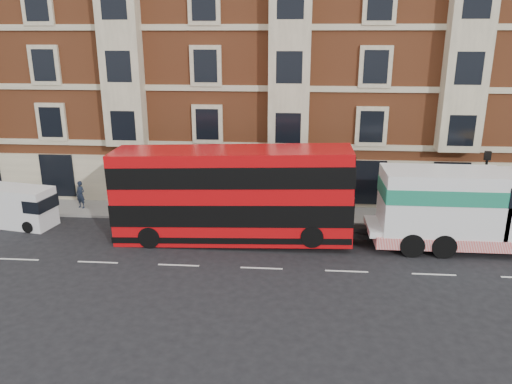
# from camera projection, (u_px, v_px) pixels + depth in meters

# --- Properties ---
(ground) EXTENTS (120.00, 120.00, 0.00)m
(ground) POSITION_uv_depth(u_px,v_px,m) (261.00, 268.00, 23.66)
(ground) COLOR black
(ground) RESTS_ON ground
(sidewalk) EXTENTS (90.00, 3.00, 0.15)m
(sidewalk) POSITION_uv_depth(u_px,v_px,m) (270.00, 213.00, 30.76)
(sidewalk) COLOR slate
(sidewalk) RESTS_ON ground
(victorian_terrace) EXTENTS (45.00, 12.00, 20.40)m
(victorian_terrace) POSITION_uv_depth(u_px,v_px,m) (284.00, 42.00, 34.84)
(victorian_terrace) COLOR brown
(victorian_terrace) RESTS_ON ground
(lamp_post_west) EXTENTS (0.35, 0.15, 4.35)m
(lamp_post_west) POSITION_uv_depth(u_px,v_px,m) (167.00, 176.00, 29.21)
(lamp_post_west) COLOR black
(lamp_post_west) RESTS_ON sidewalk
(lamp_post_east) EXTENTS (0.35, 0.15, 4.35)m
(lamp_post_east) POSITION_uv_depth(u_px,v_px,m) (484.00, 183.00, 27.81)
(lamp_post_east) COLOR black
(lamp_post_east) RESTS_ON sidewalk
(double_decker_bus) EXTENTS (12.37, 2.84, 5.01)m
(double_decker_bus) POSITION_uv_depth(u_px,v_px,m) (232.00, 194.00, 26.06)
(double_decker_bus) COLOR red
(double_decker_bus) RESTS_ON ground
(tow_truck) EXTENTS (9.91, 2.93, 4.13)m
(tow_truck) POSITION_uv_depth(u_px,v_px,m) (468.00, 208.00, 25.27)
(tow_truck) COLOR white
(tow_truck) RESTS_ON ground
(box_van) EXTENTS (4.66, 2.53, 2.30)m
(box_van) POSITION_uv_depth(u_px,v_px,m) (15.00, 207.00, 28.71)
(box_van) COLOR silver
(box_van) RESTS_ON ground
(pedestrian) EXTENTS (0.73, 0.59, 1.73)m
(pedestrian) POSITION_uv_depth(u_px,v_px,m) (81.00, 195.00, 31.24)
(pedestrian) COLOR black
(pedestrian) RESTS_ON sidewalk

